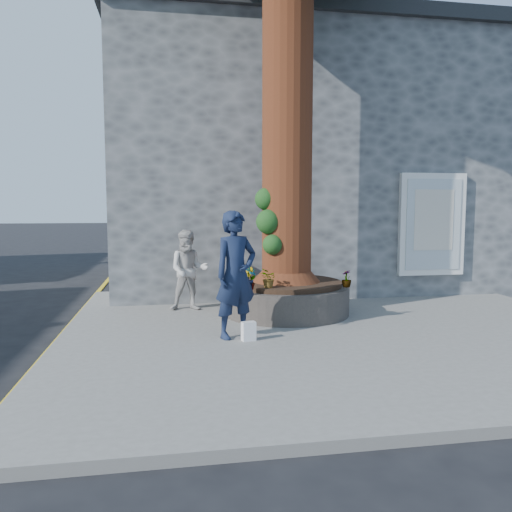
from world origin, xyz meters
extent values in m
plane|color=black|center=(0.00, 0.00, 0.00)|extent=(120.00, 120.00, 0.00)
cube|color=slate|center=(1.50, 1.00, 0.06)|extent=(9.00, 8.00, 0.12)
cube|color=yellow|center=(-3.05, 1.00, 0.00)|extent=(0.10, 30.00, 0.01)
cube|color=#4C4E51|center=(2.50, 7.20, 3.00)|extent=(10.00, 8.00, 6.00)
cube|color=black|center=(2.50, 7.20, 6.15)|extent=(10.30, 8.30, 0.30)
cube|color=white|center=(4.30, 3.14, 1.70)|extent=(1.50, 0.12, 2.20)
cube|color=silver|center=(4.30, 3.08, 1.70)|extent=(1.25, 0.04, 1.95)
cube|color=silver|center=(4.30, 3.06, 1.80)|extent=(0.90, 0.02, 1.30)
cylinder|color=black|center=(0.80, 2.00, 0.38)|extent=(2.30, 2.30, 0.52)
cylinder|color=black|center=(0.80, 2.00, 0.68)|extent=(2.04, 2.04, 0.08)
cylinder|color=#452311|center=(0.80, 2.00, 4.47)|extent=(0.90, 0.90, 7.50)
cone|color=#452311|center=(0.80, 2.00, 1.07)|extent=(1.24, 1.24, 0.70)
sphere|color=#123814|center=(0.42, 1.80, 1.82)|extent=(0.44, 0.44, 0.44)
sphere|color=#123814|center=(0.48, 1.70, 1.42)|extent=(0.36, 0.36, 0.36)
sphere|color=#123814|center=(0.40, 1.92, 2.22)|extent=(0.40, 0.40, 0.40)
imported|color=#141E39|center=(-0.34, 0.47, 1.07)|extent=(0.82, 0.71, 1.91)
imported|color=beige|center=(-0.96, 2.60, 0.88)|extent=(0.77, 0.62, 1.53)
cube|color=white|center=(-0.18, 0.24, 0.26)|extent=(0.22, 0.16, 0.28)
imported|color=gray|center=(0.00, 1.15, 0.92)|extent=(0.25, 0.24, 0.40)
imported|color=gray|center=(-0.05, 1.15, 0.91)|extent=(0.24, 0.25, 0.38)
imported|color=gray|center=(1.65, 1.15, 0.87)|extent=(0.23, 0.23, 0.30)
imported|color=gray|center=(0.34, 1.30, 0.88)|extent=(0.32, 0.34, 0.33)
camera|label=1|loc=(-1.30, -6.86, 2.08)|focal=35.00mm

